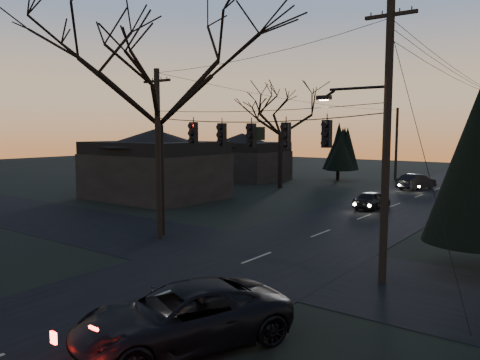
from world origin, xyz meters
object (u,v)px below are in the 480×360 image
Objects in this scene: utility_pole_left at (160,239)px; sedan_oncoming_a at (372,200)px; utility_pole_right at (382,283)px; bare_tree_left at (158,80)px; sedan_oncoming_b at (416,182)px; utility_pole_far_l at (395,180)px; suv_near at (182,317)px.

sedan_oncoming_a is (5.20, 15.37, 0.63)m from utility_pole_left.
bare_tree_left is (-12.17, 0.74, 8.06)m from utility_pole_right.
bare_tree_left is 17.43m from sedan_oncoming_a.
sedan_oncoming_b is at bearing 80.97° from utility_pole_left.
suv_near is at bearing -78.18° from utility_pole_far_l.
utility_pole_left is at bearing 180.00° from utility_pole_right.
suv_near is 1.50× the size of sedan_oncoming_a.
utility_pole_right is 1.25× the size of utility_pole_far_l.
sedan_oncoming_b is (-0.69, 12.98, 0.10)m from sedan_oncoming_a.
utility_pole_right is 16.62m from sedan_oncoming_a.
bare_tree_left is (-0.67, 0.74, 8.06)m from utility_pole_left.
sedan_oncoming_a is (5.87, 14.63, -7.43)m from bare_tree_left.
utility_pole_right is at bearing 98.03° from suv_near.
suv_near is at bearing -106.11° from utility_pole_right.
utility_pole_far_l is at bearing 90.00° from utility_pole_left.
suv_near reaches higher than sedan_oncoming_a.
sedan_oncoming_b is at bearing -59.47° from utility_pole_far_l.
sedan_oncoming_b is at bearing 121.50° from suv_near.
suv_near is 1.26× the size of sedan_oncoming_b.
utility_pole_far_l is at bearing -42.77° from sedan_oncoming_b.
sedan_oncoming_a is at bearing 123.87° from suv_near.
utility_pole_far_l is (0.00, 36.00, 0.00)m from utility_pole_left.
sedan_oncoming_b is (5.18, 27.62, -7.33)m from bare_tree_left.
utility_pole_far_l reaches higher than sedan_oncoming_a.
utility_pole_right is 11.50m from utility_pole_left.
utility_pole_right is at bearing -72.28° from utility_pole_far_l.
suv_near is at bearing 103.33° from sedan_oncoming_a.
utility_pole_left reaches higher than utility_pole_far_l.
utility_pole_far_l is 1.82× the size of sedan_oncoming_b.
suv_near is at bearing -41.39° from bare_tree_left.
utility_pole_left is 8.12m from bare_tree_left.
utility_pole_right is at bearing 0.00° from utility_pole_left.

